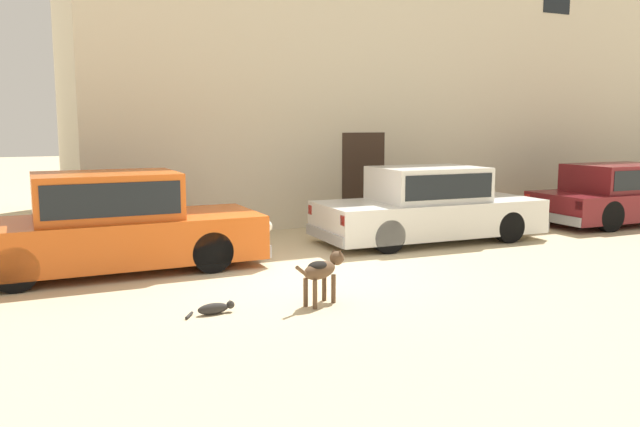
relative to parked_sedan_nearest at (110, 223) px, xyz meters
The scene contains 7 objects.
ground_plane 3.08m from the parked_sedan_nearest, 31.00° to the right, with size 80.00×80.00×0.00m, color #CCB78E.
parked_sedan_nearest is the anchor object (origin of this frame).
parked_sedan_second 6.02m from the parked_sedan_nearest, ahead, with size 4.67×1.95×1.47m.
parked_sedan_third 11.41m from the parked_sedan_nearest, ahead, with size 4.63×1.86×1.38m.
apartment_block 10.90m from the parked_sedan_nearest, 33.95° to the left, with size 17.52×6.54×8.43m.
stray_dog_spotted 3.83m from the parked_sedan_nearest, 54.77° to the right, with size 0.89×0.46×0.68m.
stray_cat 3.15m from the parked_sedan_nearest, 74.56° to the right, with size 0.64×0.21×0.15m.
Camera 1 is at (-3.80, -8.78, 2.31)m, focal length 35.78 mm.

